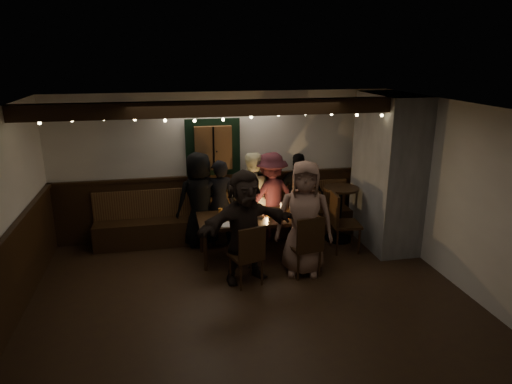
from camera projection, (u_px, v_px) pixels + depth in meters
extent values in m
cube|color=black|center=(251.00, 302.00, 6.19)|extent=(6.00, 5.00, 0.01)
cube|color=black|center=(250.00, 108.00, 5.42)|extent=(6.00, 5.00, 0.01)
cube|color=silver|center=(224.00, 165.00, 8.15)|extent=(6.00, 0.01, 2.60)
cube|color=silver|center=(461.00, 197.00, 6.38)|extent=(0.01, 5.00, 2.60)
cube|color=black|center=(225.00, 206.00, 8.34)|extent=(6.00, 0.05, 1.10)
cube|color=black|center=(7.00, 287.00, 5.46)|extent=(0.05, 5.00, 1.10)
cube|color=slate|center=(387.00, 172.00, 7.72)|extent=(0.70, 1.40, 2.60)
cube|color=black|center=(228.00, 227.00, 8.21)|extent=(4.60, 0.45, 0.45)
cube|color=#462816|center=(226.00, 199.00, 8.24)|extent=(4.60, 0.06, 0.50)
cube|color=black|center=(213.00, 147.00, 7.95)|extent=(0.95, 0.04, 1.00)
cube|color=#462816|center=(213.00, 148.00, 7.89)|extent=(0.64, 0.12, 0.76)
cube|color=black|center=(237.00, 108.00, 6.39)|extent=(6.00, 0.16, 0.22)
sphere|color=#FFE599|center=(40.00, 123.00, 5.91)|extent=(0.04, 0.04, 0.04)
sphere|color=#FFE599|center=(72.00, 120.00, 5.98)|extent=(0.04, 0.04, 0.04)
sphere|color=#FFE599|center=(104.00, 119.00, 6.06)|extent=(0.04, 0.04, 0.04)
sphere|color=#FFE599|center=(135.00, 119.00, 6.14)|extent=(0.04, 0.04, 0.04)
sphere|color=#FFE599|center=(165.00, 120.00, 6.22)|extent=(0.04, 0.04, 0.04)
sphere|color=#FFE599|center=(194.00, 121.00, 6.31)|extent=(0.04, 0.04, 0.04)
sphere|color=#FFE599|center=(223.00, 120.00, 6.38)|extent=(0.04, 0.04, 0.04)
sphere|color=#FFE599|center=(251.00, 117.00, 6.45)|extent=(0.04, 0.04, 0.04)
sphere|color=#FFE599|center=(279.00, 115.00, 6.52)|extent=(0.04, 0.04, 0.04)
sphere|color=#FFE599|center=(305.00, 114.00, 6.59)|extent=(0.04, 0.04, 0.04)
sphere|color=#FFE599|center=(332.00, 114.00, 6.68)|extent=(0.04, 0.04, 0.04)
sphere|color=#FFE599|center=(357.00, 115.00, 6.76)|extent=(0.04, 0.04, 0.04)
sphere|color=#FFE599|center=(382.00, 115.00, 6.84)|extent=(0.04, 0.04, 0.04)
sphere|color=#FFE599|center=(406.00, 114.00, 6.91)|extent=(0.04, 0.04, 0.04)
cube|color=black|center=(258.00, 218.00, 7.38)|extent=(1.95, 0.84, 0.06)
cylinder|color=black|center=(205.00, 251.00, 6.99)|extent=(0.07, 0.07, 0.64)
cylinder|color=black|center=(202.00, 234.00, 7.63)|extent=(0.07, 0.07, 0.64)
cylinder|color=black|center=(318.00, 242.00, 7.33)|extent=(0.07, 0.07, 0.64)
cylinder|color=black|center=(305.00, 226.00, 7.98)|extent=(0.07, 0.07, 0.64)
cylinder|color=#BF7226|center=(220.00, 212.00, 7.37)|extent=(0.07, 0.07, 0.13)
cylinder|color=#BF7226|center=(242.00, 217.00, 7.15)|extent=(0.07, 0.07, 0.13)
cylinder|color=silver|center=(247.00, 210.00, 7.45)|extent=(0.07, 0.07, 0.13)
cylinder|color=#BF7226|center=(270.00, 213.00, 7.33)|extent=(0.07, 0.07, 0.13)
cylinder|color=silver|center=(282.00, 206.00, 7.66)|extent=(0.07, 0.07, 0.13)
cylinder|color=#BF7226|center=(304.00, 212.00, 7.38)|extent=(0.07, 0.07, 0.13)
cylinder|color=white|center=(226.00, 225.00, 7.00)|extent=(0.24, 0.24, 0.01)
cube|color=#B2B2B7|center=(259.00, 216.00, 7.32)|extent=(0.15, 0.09, 0.05)
cylinder|color=#990C0C|center=(257.00, 213.00, 7.30)|extent=(0.03, 0.03, 0.15)
cylinder|color=gold|center=(261.00, 213.00, 7.31)|extent=(0.03, 0.03, 0.15)
cylinder|color=silver|center=(268.00, 213.00, 7.43)|extent=(0.05, 0.05, 0.07)
sphere|color=#FFB24C|center=(268.00, 209.00, 7.42)|extent=(0.03, 0.03, 0.03)
cube|color=black|center=(246.00, 256.00, 6.57)|extent=(0.52, 0.52, 0.04)
cube|color=black|center=(252.00, 244.00, 6.33)|extent=(0.41, 0.16, 0.48)
cylinder|color=black|center=(251.00, 263.00, 6.85)|extent=(0.04, 0.04, 0.41)
cylinder|color=black|center=(262.00, 272.00, 6.57)|extent=(0.04, 0.04, 0.41)
cylinder|color=black|center=(230.00, 268.00, 6.70)|extent=(0.04, 0.04, 0.41)
cylinder|color=black|center=(241.00, 278.00, 6.41)|extent=(0.04, 0.04, 0.41)
cube|color=black|center=(304.00, 246.00, 6.85)|extent=(0.49, 0.49, 0.04)
cube|color=black|center=(311.00, 235.00, 6.59)|extent=(0.44, 0.10, 0.50)
cylinder|color=black|center=(309.00, 254.00, 7.13)|extent=(0.04, 0.04, 0.42)
cylinder|color=black|center=(320.00, 264.00, 6.82)|extent=(0.04, 0.04, 0.42)
cylinder|color=black|center=(289.00, 257.00, 7.02)|extent=(0.04, 0.04, 0.42)
cylinder|color=black|center=(298.00, 267.00, 6.70)|extent=(0.04, 0.04, 0.42)
cube|color=black|center=(346.00, 224.00, 7.65)|extent=(0.50, 0.50, 0.04)
cube|color=black|center=(334.00, 209.00, 7.55)|extent=(0.09, 0.46, 0.53)
cylinder|color=black|center=(359.00, 242.00, 7.57)|extent=(0.04, 0.04, 0.45)
cylinder|color=black|center=(337.00, 243.00, 7.53)|extent=(0.04, 0.04, 0.45)
cylinder|color=black|center=(352.00, 233.00, 7.92)|extent=(0.04, 0.04, 0.45)
cylinder|color=black|center=(331.00, 234.00, 7.88)|extent=(0.04, 0.04, 0.45)
cylinder|color=black|center=(338.00, 238.00, 8.25)|extent=(0.50, 0.50, 0.03)
cylinder|color=black|center=(340.00, 214.00, 8.11)|extent=(0.07, 0.07, 0.96)
cylinder|color=black|center=(341.00, 188.00, 7.97)|extent=(0.61, 0.61, 0.04)
imported|color=black|center=(200.00, 200.00, 7.80)|extent=(0.92, 0.73, 1.65)
imported|color=black|center=(219.00, 203.00, 7.83)|extent=(0.58, 0.41, 1.52)
imported|color=#F6F0C1|center=(251.00, 197.00, 8.03)|extent=(0.93, 0.83, 1.59)
imported|color=#4A1E26|center=(271.00, 197.00, 8.02)|extent=(1.17, 0.90, 1.60)
imported|color=black|center=(299.00, 197.00, 8.10)|extent=(0.96, 0.50, 1.57)
imported|color=black|center=(245.00, 226.00, 6.57)|extent=(1.63, 0.89, 1.67)
imported|color=#8E6756|center=(304.00, 218.00, 6.76)|extent=(0.98, 0.77, 1.75)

